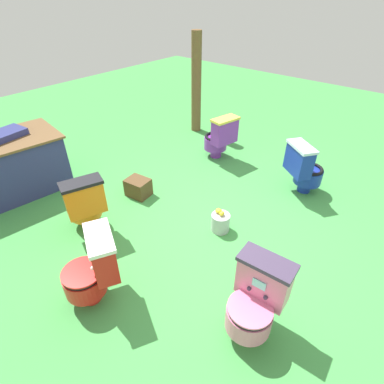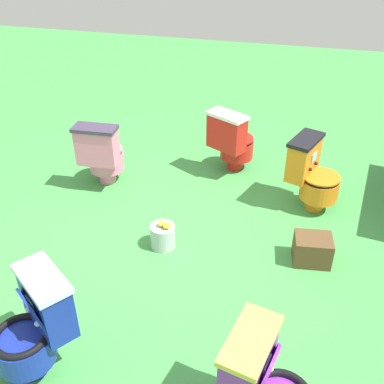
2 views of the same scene
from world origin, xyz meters
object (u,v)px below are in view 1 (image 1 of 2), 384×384
at_px(toilet_red, 93,269).
at_px(vendor_table, 6,167).
at_px(wooden_post, 196,84).
at_px(toilet_orange, 85,203).
at_px(toilet_blue, 304,168).
at_px(toilet_purple, 220,137).
at_px(small_crate, 138,187).
at_px(toilet_pink, 256,300).
at_px(lemon_bucket, 220,222).

xyz_separation_m(toilet_red, vendor_table, (0.27, 2.34, 0.02)).
bearing_deg(wooden_post, toilet_orange, -163.97).
xyz_separation_m(toilet_blue, toilet_purple, (0.06, 1.44, 0.00)).
height_order(toilet_blue, wooden_post, wooden_post).
bearing_deg(toilet_orange, toilet_blue, -14.49).
distance_m(toilet_blue, toilet_red, 2.94).
xyz_separation_m(toilet_purple, toilet_orange, (-2.40, 0.15, -0.00)).
relative_size(toilet_blue, small_crate, 2.36).
bearing_deg(vendor_table, toilet_pink, -84.02).
bearing_deg(toilet_purple, small_crate, -175.75).
xyz_separation_m(toilet_blue, lemon_bucket, (-1.37, 0.38, -0.26)).
height_order(toilet_orange, wooden_post, wooden_post).
xyz_separation_m(small_crate, lemon_bucket, (0.14, -1.28, -0.00)).
distance_m(toilet_blue, small_crate, 2.25).
bearing_deg(small_crate, toilet_orange, -175.19).
xyz_separation_m(toilet_red, small_crate, (1.34, 0.95, -0.25)).
bearing_deg(toilet_blue, small_crate, -101.84).
xyz_separation_m(toilet_blue, toilet_red, (-2.85, 0.70, -0.00)).
height_order(toilet_pink, wooden_post, wooden_post).
height_order(toilet_pink, lemon_bucket, toilet_pink).
distance_m(toilet_pink, lemon_bucket, 1.28).
distance_m(toilet_blue, toilet_orange, 2.83).
bearing_deg(toilet_purple, toilet_pink, -126.49).
xyz_separation_m(toilet_red, toilet_orange, (0.51, 0.88, 0.00)).
bearing_deg(wooden_post, small_crate, -160.00).
xyz_separation_m(toilet_pink, vendor_table, (-0.38, 3.60, 0.02)).
xyz_separation_m(toilet_pink, toilet_orange, (-0.14, 2.14, 0.00)).
relative_size(toilet_blue, vendor_table, 0.46).
relative_size(toilet_pink, small_crate, 2.36).
relative_size(wooden_post, lemon_bucket, 6.39).
xyz_separation_m(vendor_table, lemon_bucket, (1.22, -2.66, -0.28)).
distance_m(small_crate, lemon_bucket, 1.28).
distance_m(toilet_orange, lemon_bucket, 1.57).
height_order(wooden_post, small_crate, wooden_post).
bearing_deg(toilet_pink, vendor_table, 1.95).
bearing_deg(small_crate, lemon_bucket, -83.56).
distance_m(vendor_table, small_crate, 1.77).
distance_m(wooden_post, lemon_bucket, 3.04).
bearing_deg(vendor_table, toilet_red, -96.61).
bearing_deg(small_crate, wooden_post, 20.00).
xyz_separation_m(vendor_table, wooden_post, (3.29, -0.58, 0.49)).
distance_m(toilet_orange, vendor_table, 1.48).
bearing_deg(lemon_bucket, toilet_blue, -15.46).
height_order(toilet_red, small_crate, toilet_red).
height_order(toilet_pink, vendor_table, vendor_table).
xyz_separation_m(toilet_orange, lemon_bucket, (0.98, -1.21, -0.25)).
height_order(vendor_table, wooden_post, wooden_post).
xyz_separation_m(toilet_pink, small_crate, (0.69, 2.21, -0.25)).
bearing_deg(wooden_post, toilet_pink, -133.99).
bearing_deg(toilet_pink, small_crate, -21.48).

